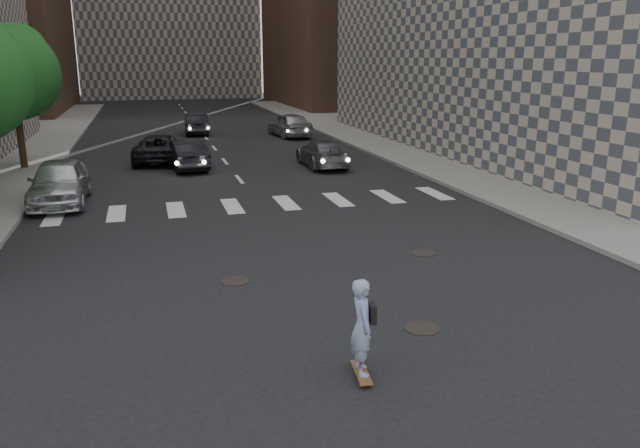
# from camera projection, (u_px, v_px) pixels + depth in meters

# --- Properties ---
(ground) EXTENTS (160.00, 160.00, 0.00)m
(ground) POSITION_uv_depth(u_px,v_px,m) (329.00, 291.00, 14.44)
(ground) COLOR black
(ground) RESTS_ON ground
(sidewalk_right) EXTENTS (13.00, 80.00, 0.15)m
(sidewalk_right) POSITION_uv_depth(u_px,v_px,m) (469.00, 147.00, 36.78)
(sidewalk_right) COLOR gray
(sidewalk_right) RESTS_ON ground
(tree_c) EXTENTS (4.20, 4.20, 6.60)m
(tree_c) POSITION_uv_depth(u_px,v_px,m) (14.00, 70.00, 28.56)
(tree_c) COLOR #382619
(tree_c) RESTS_ON sidewalk_left
(manhole_a) EXTENTS (0.70, 0.70, 0.02)m
(manhole_a) POSITION_uv_depth(u_px,v_px,m) (422.00, 328.00, 12.42)
(manhole_a) COLOR black
(manhole_a) RESTS_ON ground
(manhole_b) EXTENTS (0.70, 0.70, 0.02)m
(manhole_b) POSITION_uv_depth(u_px,v_px,m) (235.00, 281.00, 15.03)
(manhole_b) COLOR black
(manhole_b) RESTS_ON ground
(manhole_c) EXTENTS (0.70, 0.70, 0.02)m
(manhole_c) POSITION_uv_depth(u_px,v_px,m) (423.00, 253.00, 17.15)
(manhole_c) COLOR black
(manhole_c) RESTS_ON ground
(skateboarder) EXTENTS (0.48, 0.90, 1.76)m
(skateboarder) POSITION_uv_depth(u_px,v_px,m) (362.00, 327.00, 10.32)
(skateboarder) COLOR brown
(skateboarder) RESTS_ON ground
(silver_sedan) EXTENTS (1.93, 4.79, 1.63)m
(silver_sedan) POSITION_uv_depth(u_px,v_px,m) (59.00, 182.00, 22.71)
(silver_sedan) COLOR silver
(silver_sedan) RESTS_ON ground
(traffic_car_a) EXTENTS (1.89, 4.40, 1.41)m
(traffic_car_a) POSITION_uv_depth(u_px,v_px,m) (187.00, 154.00, 29.81)
(traffic_car_a) COLOR black
(traffic_car_a) RESTS_ON ground
(traffic_car_b) EXTENTS (1.85, 4.54, 1.32)m
(traffic_car_b) POSITION_uv_depth(u_px,v_px,m) (322.00, 153.00, 30.43)
(traffic_car_b) COLOR #5C5D63
(traffic_car_b) RESTS_ON ground
(traffic_car_c) EXTENTS (2.90, 5.30, 1.41)m
(traffic_car_c) POSITION_uv_depth(u_px,v_px,m) (160.00, 148.00, 31.77)
(traffic_car_c) COLOR black
(traffic_car_c) RESTS_ON ground
(traffic_car_d) EXTENTS (2.48, 4.97, 1.63)m
(traffic_car_d) POSITION_uv_depth(u_px,v_px,m) (289.00, 125.00, 41.68)
(traffic_car_d) COLOR #A8A9AF
(traffic_car_d) RESTS_ON ground
(traffic_car_e) EXTENTS (1.71, 4.43, 1.44)m
(traffic_car_e) POSITION_uv_depth(u_px,v_px,m) (196.00, 124.00, 43.07)
(traffic_car_e) COLOR black
(traffic_car_e) RESTS_ON ground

